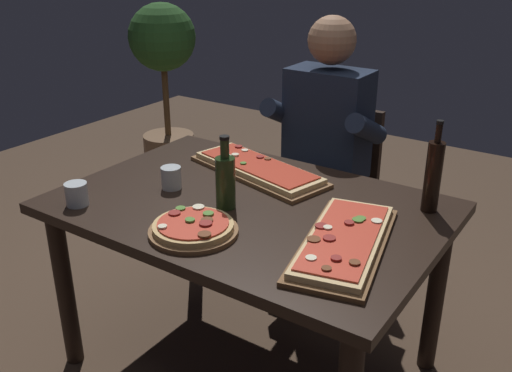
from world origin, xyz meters
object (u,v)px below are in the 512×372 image
object	(u,v)px
pizza_round_far	(193,228)
wine_bottle_dark	(433,175)
pizza_rectangular_front	(258,169)
oil_bottle_amber	(225,180)
tumbler_near_camera	(77,194)
diner_chair	(331,185)
seated_diner	(322,144)
potted_plant_corner	(164,74)
tumbler_far_side	(171,179)
dining_table	(249,226)
pizza_rectangular_left	(344,241)

from	to	relation	value
pizza_round_far	wine_bottle_dark	world-z (taller)	wine_bottle_dark
pizza_rectangular_front	pizza_round_far	distance (m)	0.57
wine_bottle_dark	oil_bottle_amber	world-z (taller)	wine_bottle_dark
tumbler_near_camera	diner_chair	xyz separation A→B (m)	(0.43, 1.22, -0.30)
pizza_rectangular_front	tumbler_near_camera	bearing A→B (deg)	-120.91
seated_diner	potted_plant_corner	xyz separation A→B (m)	(-1.62, 0.67, 0.02)
wine_bottle_dark	tumbler_far_side	distance (m)	0.98
dining_table	pizza_round_far	distance (m)	0.32
oil_bottle_amber	pizza_rectangular_left	bearing A→B (deg)	-2.80
diner_chair	wine_bottle_dark	bearing A→B (deg)	-39.59
oil_bottle_amber	tumbler_far_side	xyz separation A→B (m)	(-0.28, 0.02, -0.07)
dining_table	tumbler_far_side	xyz separation A→B (m)	(-0.33, -0.06, 0.13)
pizza_rectangular_front	pizza_rectangular_left	bearing A→B (deg)	-32.19
wine_bottle_dark	potted_plant_corner	xyz separation A→B (m)	(-2.28, 1.09, -0.12)
dining_table	oil_bottle_amber	distance (m)	0.22
wine_bottle_dark	diner_chair	distance (m)	0.94
dining_table	tumbler_far_side	size ratio (longest dim) A/B	16.01
pizza_round_far	potted_plant_corner	distance (m)	2.40
oil_bottle_amber	diner_chair	size ratio (longest dim) A/B	0.31
tumbler_near_camera	dining_table	bearing A→B (deg)	35.62
pizza_rectangular_front	pizza_rectangular_left	size ratio (longest dim) A/B	1.06
diner_chair	seated_diner	size ratio (longest dim) A/B	0.65
pizza_rectangular_left	wine_bottle_dark	bearing A→B (deg)	71.93
tumbler_near_camera	seated_diner	distance (m)	1.18
pizza_round_far	oil_bottle_amber	size ratio (longest dim) A/B	1.10
pizza_rectangular_left	tumbler_near_camera	world-z (taller)	tumbler_near_camera
potted_plant_corner	pizza_rectangular_front	bearing A→B (deg)	-36.03
pizza_round_far	oil_bottle_amber	bearing A→B (deg)	98.40
potted_plant_corner	tumbler_near_camera	bearing A→B (deg)	-55.97
dining_table	tumbler_far_side	distance (m)	0.36
tumbler_far_side	pizza_rectangular_left	bearing A→B (deg)	-3.20
seated_diner	pizza_round_far	bearing A→B (deg)	-86.18
dining_table	tumbler_far_side	bearing A→B (deg)	-170.23
pizza_round_far	seated_diner	bearing A→B (deg)	93.82
pizza_rectangular_left	potted_plant_corner	bearing A→B (deg)	144.96
pizza_rectangular_front	tumbler_far_side	world-z (taller)	tumbler_far_side
wine_bottle_dark	tumbler_near_camera	bearing A→B (deg)	-147.93
dining_table	wine_bottle_dark	size ratio (longest dim) A/B	4.17
tumbler_far_side	seated_diner	world-z (taller)	seated_diner
dining_table	pizza_round_far	size ratio (longest dim) A/B	4.68
dining_table	diner_chair	size ratio (longest dim) A/B	1.61
pizza_round_far	diner_chair	size ratio (longest dim) A/B	0.34
pizza_rectangular_front	wine_bottle_dark	xyz separation A→B (m)	(0.71, 0.05, 0.12)
oil_bottle_amber	tumbler_near_camera	world-z (taller)	oil_bottle_amber
diner_chair	potted_plant_corner	xyz separation A→B (m)	(-1.62, 0.55, 0.27)
dining_table	pizza_round_far	bearing A→B (deg)	-92.74
oil_bottle_amber	diner_chair	distance (m)	1.00
potted_plant_corner	wine_bottle_dark	bearing A→B (deg)	-25.58
dining_table	pizza_rectangular_left	xyz separation A→B (m)	(0.44, -0.10, 0.12)
wine_bottle_dark	tumbler_far_side	xyz separation A→B (m)	(-0.90, -0.37, -0.10)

